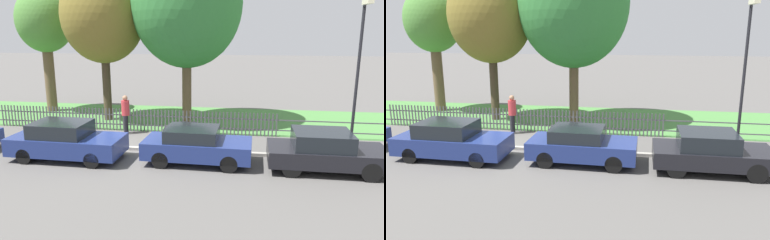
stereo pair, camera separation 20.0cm
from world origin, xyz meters
TOP-DOWN VIEW (x-y plane):
  - ground_plane at (0.00, 0.00)m, footprint 120.00×120.00m
  - kerb_stone at (0.00, 0.10)m, footprint 38.45×0.20m
  - grass_strip at (0.00, 5.91)m, footprint 38.45×6.07m
  - park_fence at (-0.00, 2.89)m, footprint 38.45×0.05m
  - parked_car_black_saloon at (-1.22, -1.31)m, footprint 4.21×1.83m
  - parked_car_navy_estate at (3.64, -1.02)m, footprint 3.89×1.80m
  - parked_car_red_compact at (8.08, -1.10)m, footprint 3.97×1.87m
  - covered_motorcycle at (2.92, 0.67)m, footprint 1.92×0.77m
  - tree_nearest_kerb at (-6.13, 6.63)m, footprint 3.21×3.21m
  - tree_behind_motorcycle at (-1.99, 4.96)m, footprint 4.25×4.25m
  - tree_mid_park at (2.28, 5.10)m, footprint 5.50×5.50m
  - pedestrian_near_fence at (-0.15, 2.43)m, footprint 0.41×0.41m
  - street_lamp at (9.38, 0.68)m, footprint 0.20×0.79m

SIDE VIEW (x-z plane):
  - ground_plane at x=0.00m, z-range 0.00..0.00m
  - grass_strip at x=0.00m, z-range 0.00..0.01m
  - kerb_stone at x=0.00m, z-range 0.00..0.12m
  - park_fence at x=0.00m, z-range 0.00..1.07m
  - parked_car_navy_estate at x=3.64m, z-range 0.02..1.33m
  - covered_motorcycle at x=2.92m, z-range 0.12..1.23m
  - parked_car_red_compact at x=8.08m, z-range 0.01..1.39m
  - parked_car_black_saloon at x=-1.22m, z-range 0.00..1.41m
  - pedestrian_near_fence at x=-0.15m, z-range 0.12..1.91m
  - street_lamp at x=9.38m, z-range 0.74..6.49m
  - tree_nearest_kerb at x=-6.13m, z-range 1.60..8.73m
  - tree_behind_motorcycle at x=-1.99m, z-range 1.48..9.39m
  - tree_mid_park at x=2.28m, z-range 1.39..10.54m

